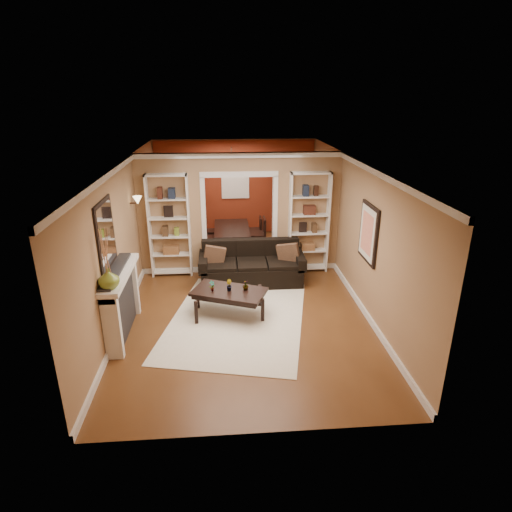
{
  "coord_description": "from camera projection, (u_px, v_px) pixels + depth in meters",
  "views": [
    {
      "loc": [
        -0.36,
        -8.09,
        3.91
      ],
      "look_at": [
        0.21,
        -0.8,
        1.09
      ],
      "focal_mm": 30.0,
      "sensor_mm": 36.0,
      "label": 1
    }
  ],
  "objects": [
    {
      "name": "bookshelf_left",
      "position": [
        170.0,
        226.0,
        9.39
      ],
      "size": [
        0.9,
        0.3,
        2.3
      ],
      "primitive_type": "cube",
      "color": "white",
      "rests_on": "floor"
    },
    {
      "name": "wall_left",
      "position": [
        127.0,
        233.0,
        8.31
      ],
      "size": [
        0.0,
        8.0,
        8.0
      ],
      "primitive_type": "plane",
      "rotation": [
        1.57,
        0.0,
        1.57
      ],
      "color": "#A37C56",
      "rests_on": "ground"
    },
    {
      "name": "red_back_panel",
      "position": [
        235.0,
        189.0,
        12.18
      ],
      "size": [
        4.44,
        0.04,
        2.64
      ],
      "primitive_type": "cube",
      "color": "maroon",
      "rests_on": "floor"
    },
    {
      "name": "partition_wall",
      "position": [
        239.0,
        214.0,
        9.59
      ],
      "size": [
        4.5,
        0.15,
        2.7
      ],
      "primitive_type": "cube",
      "color": "#A37C56",
      "rests_on": "floor"
    },
    {
      "name": "plant_right",
      "position": [
        246.0,
        285.0,
        7.84
      ],
      "size": [
        0.15,
        0.15,
        0.19
      ],
      "primitive_type": "imported",
      "rotation": [
        0.0,
        0.0,
        3.96
      ],
      "color": "#336626",
      "rests_on": "coffee_table"
    },
    {
      "name": "dining_chair_sw",
      "position": [
        212.0,
        231.0,
        11.55
      ],
      "size": [
        0.44,
        0.44,
        0.78
      ],
      "primitive_type": "cube",
      "rotation": [
        0.0,
        0.0,
        1.4
      ],
      "color": "black",
      "rests_on": "floor"
    },
    {
      "name": "wall_front",
      "position": [
        259.0,
        338.0,
        4.76
      ],
      "size": [
        8.0,
        0.0,
        8.0
      ],
      "primitive_type": "plane",
      "rotation": [
        -1.57,
        0.0,
        0.0
      ],
      "color": "#A37C56",
      "rests_on": "ground"
    },
    {
      "name": "pillow_right",
      "position": [
        289.0,
        253.0,
        9.2
      ],
      "size": [
        0.48,
        0.31,
        0.46
      ],
      "primitive_type": "cube",
      "rotation": [
        0.0,
        0.0,
        -0.42
      ],
      "color": "brown",
      "rests_on": "sofa"
    },
    {
      "name": "dining_chair_se",
      "position": [
        253.0,
        230.0,
        11.63
      ],
      "size": [
        0.44,
        0.44,
        0.77
      ],
      "primitive_type": "cube",
      "rotation": [
        0.0,
        0.0,
        -1.73
      ],
      "color": "black",
      "rests_on": "floor"
    },
    {
      "name": "framed_art",
      "position": [
        368.0,
        233.0,
        7.64
      ],
      "size": [
        0.04,
        0.85,
        1.05
      ],
      "primitive_type": "cube",
      "color": "black",
      "rests_on": "wall_right"
    },
    {
      "name": "chandelier",
      "position": [
        237.0,
        172.0,
        10.75
      ],
      "size": [
        0.5,
        0.5,
        0.3
      ],
      "primitive_type": "cube",
      "color": "#40281D",
      "rests_on": "ceiling"
    },
    {
      "name": "bookshelf_right",
      "position": [
        309.0,
        223.0,
        9.62
      ],
      "size": [
        0.9,
        0.3,
        2.3
      ],
      "primitive_type": "cube",
      "color": "white",
      "rests_on": "floor"
    },
    {
      "name": "area_rug",
      "position": [
        237.0,
        319.0,
        7.87
      ],
      "size": [
        3.02,
        3.74,
        0.01
      ],
      "primitive_type": "cube",
      "rotation": [
        0.0,
        0.0,
        -0.22
      ],
      "color": "white",
      "rests_on": "floor"
    },
    {
      "name": "coffee_table",
      "position": [
        229.0,
        303.0,
        7.94
      ],
      "size": [
        1.49,
        1.16,
        0.5
      ],
      "primitive_type": "cube",
      "rotation": [
        0.0,
        0.0,
        -0.39
      ],
      "color": "black",
      "rests_on": "floor"
    },
    {
      "name": "pillow_left",
      "position": [
        214.0,
        256.0,
        9.09
      ],
      "size": [
        0.45,
        0.16,
        0.44
      ],
      "primitive_type": "cube",
      "rotation": [
        0.0,
        0.0,
        0.07
      ],
      "color": "brown",
      "rests_on": "sofa"
    },
    {
      "name": "vase",
      "position": [
        109.0,
        278.0,
        6.34
      ],
      "size": [
        0.35,
        0.35,
        0.32
      ],
      "primitive_type": "imported",
      "rotation": [
        0.0,
        0.0,
        -0.13
      ],
      "color": "olive",
      "rests_on": "fireplace"
    },
    {
      "name": "plant_left",
      "position": [
        212.0,
        286.0,
        7.8
      ],
      "size": [
        0.13,
        0.12,
        0.2
      ],
      "primitive_type": "imported",
      "rotation": [
        0.0,
        0.0,
        0.65
      ],
      "color": "#336626",
      "rests_on": "coffee_table"
    },
    {
      "name": "mirror",
      "position": [
        106.0,
        235.0,
        6.76
      ],
      "size": [
        0.03,
        0.95,
        1.1
      ],
      "primitive_type": "cube",
      "color": "silver",
      "rests_on": "wall_left"
    },
    {
      "name": "ceiling",
      "position": [
        241.0,
        161.0,
        7.99
      ],
      "size": [
        8.0,
        8.0,
        0.0
      ],
      "primitive_type": "plane",
      "rotation": [
        3.14,
        0.0,
        0.0
      ],
      "color": "white",
      "rests_on": "ground"
    },
    {
      "name": "sofa",
      "position": [
        252.0,
        264.0,
        9.24
      ],
      "size": [
        2.25,
        0.97,
        0.88
      ],
      "primitive_type": "cube",
      "color": "black",
      "rests_on": "floor"
    },
    {
      "name": "wall_sconce",
      "position": [
        135.0,
        202.0,
        8.66
      ],
      "size": [
        0.18,
        0.18,
        0.22
      ],
      "primitive_type": "cube",
      "color": "#FFE0A5",
      "rests_on": "wall_left"
    },
    {
      "name": "dining_chair_ne",
      "position": [
        255.0,
        234.0,
        11.04
      ],
      "size": [
        0.58,
        0.58,
        0.93
      ],
      "primitive_type": "cube",
      "rotation": [
        0.0,
        0.0,
        -1.89
      ],
      "color": "black",
      "rests_on": "floor"
    },
    {
      "name": "dining_chair_nw",
      "position": [
        212.0,
        238.0,
        10.99
      ],
      "size": [
        0.42,
        0.42,
        0.79
      ],
      "primitive_type": "cube",
      "rotation": [
        0.0,
        0.0,
        1.63
      ],
      "color": "black",
      "rests_on": "floor"
    },
    {
      "name": "fireplace",
      "position": [
        123.0,
        303.0,
        7.2
      ],
      "size": [
        0.32,
        1.7,
        1.16
      ],
      "primitive_type": "cube",
      "color": "white",
      "rests_on": "floor"
    },
    {
      "name": "plant_center",
      "position": [
        229.0,
        285.0,
        7.82
      ],
      "size": [
        0.13,
        0.14,
        0.21
      ],
      "primitive_type": "imported",
      "rotation": [
        0.0,
        0.0,
        1.99
      ],
      "color": "#336626",
      "rests_on": "coffee_table"
    },
    {
      "name": "wall_back",
      "position": [
        235.0,
        188.0,
        12.2
      ],
      "size": [
        8.0,
        0.0,
        8.0
      ],
      "primitive_type": "plane",
      "rotation": [
        1.57,
        0.0,
        0.0
      ],
      "color": "#A37C56",
      "rests_on": "ground"
    },
    {
      "name": "dining_table",
      "position": [
        233.0,
        238.0,
        11.34
      ],
      "size": [
        1.64,
        0.91,
        0.58
      ],
      "primitive_type": "imported",
      "rotation": [
        0.0,
        0.0,
        1.57
      ],
      "color": "black",
      "rests_on": "floor"
    },
    {
      "name": "dining_window",
      "position": [
        235.0,
        181.0,
        12.06
      ],
      "size": [
        0.78,
        0.03,
        0.98
      ],
      "primitive_type": "cube",
      "color": "#8CA5CC",
      "rests_on": "wall_back"
    },
    {
      "name": "wall_right",
      "position": [
        353.0,
        227.0,
        8.64
      ],
      "size": [
        0.0,
        8.0,
        8.0
      ],
      "primitive_type": "plane",
      "rotation": [
        1.57,
        0.0,
        -1.57
      ],
      "color": "#A37C56",
      "rests_on": "ground"
    },
    {
      "name": "floor",
      "position": [
        243.0,
        291.0,
        8.96
      ],
      "size": [
        8.0,
        8.0,
        0.0
      ],
      "primitive_type": "plane",
      "color": "brown",
      "rests_on": "ground"
    }
  ]
}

